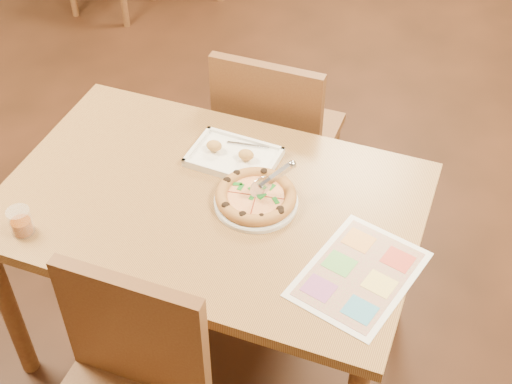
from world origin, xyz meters
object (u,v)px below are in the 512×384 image
(glass_tumbler, at_px, (21,223))
(dining_table, at_px, (211,218))
(pizza_cutter, at_px, (271,179))
(appetizer_tray, at_px, (233,157))
(chair_far, at_px, (274,127))
(menu, at_px, (359,274))
(plate, at_px, (256,202))
(pizza, at_px, (256,196))

(glass_tumbler, bearing_deg, dining_table, 35.05)
(pizza_cutter, bearing_deg, dining_table, 149.52)
(dining_table, height_order, glass_tumbler, glass_tumbler)
(pizza_cutter, bearing_deg, appetizer_tray, 92.37)
(chair_far, distance_m, glass_tumbler, 1.05)
(menu, bearing_deg, glass_tumbler, -168.92)
(glass_tumbler, bearing_deg, menu, 11.08)
(plate, xyz_separation_m, menu, (0.37, -0.16, -0.00))
(dining_table, xyz_separation_m, glass_tumbler, (-0.46, -0.32, 0.12))
(dining_table, xyz_separation_m, chair_far, (-0.00, 0.60, -0.07))
(pizza_cutter, distance_m, glass_tumbler, 0.75)
(chair_far, bearing_deg, dining_table, 90.00)
(pizza_cutter, xyz_separation_m, glass_tumbler, (-0.64, -0.39, -0.05))
(appetizer_tray, bearing_deg, pizza, -49.06)
(pizza, height_order, appetizer_tray, appetizer_tray)
(dining_table, height_order, pizza_cutter, pizza_cutter)
(pizza, bearing_deg, menu, -24.47)
(pizza, bearing_deg, dining_table, -165.21)
(plate, relative_size, appetizer_tray, 0.88)
(pizza, distance_m, glass_tumbler, 0.70)
(pizza, bearing_deg, chair_far, 103.90)
(plate, bearing_deg, pizza_cutter, 45.42)
(plate, bearing_deg, chair_far, 103.98)
(dining_table, bearing_deg, pizza_cutter, 21.01)
(dining_table, bearing_deg, pizza, 14.79)
(pizza, xyz_separation_m, appetizer_tray, (-0.14, 0.16, -0.01))
(plate, height_order, pizza_cutter, pizza_cutter)
(glass_tumbler, height_order, menu, glass_tumbler)
(glass_tumbler, xyz_separation_m, menu, (0.97, 0.19, -0.04))
(chair_far, xyz_separation_m, glass_tumbler, (-0.46, -0.93, 0.19))
(pizza, distance_m, appetizer_tray, 0.22)
(appetizer_tray, distance_m, menu, 0.61)
(chair_far, distance_m, pizza, 0.61)
(dining_table, distance_m, plate, 0.17)
(pizza, distance_m, pizza_cutter, 0.08)
(chair_far, relative_size, menu, 1.22)
(dining_table, xyz_separation_m, pizza, (0.14, 0.04, 0.11))
(dining_table, distance_m, menu, 0.54)
(pizza_cutter, relative_size, appetizer_tray, 0.42)
(plate, height_order, glass_tumbler, glass_tumbler)
(dining_table, xyz_separation_m, appetizer_tray, (-0.00, 0.20, 0.10))
(pizza, relative_size, pizza_cutter, 2.01)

